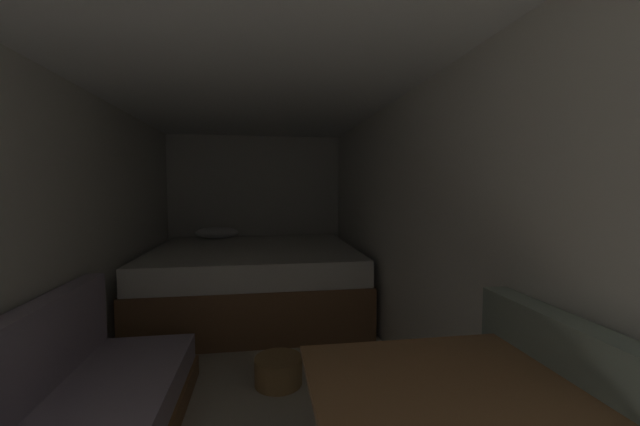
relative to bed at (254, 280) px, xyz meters
name	(u,v)px	position (x,y,z in m)	size (l,w,h in m)	color
ground_plane	(250,394)	(0.00, -1.60, -0.35)	(7.17, 7.17, 0.00)	#B2A893
wall_back	(256,213)	(0.00, 1.02, 0.65)	(2.32, 0.05, 2.01)	silver
wall_left	(50,245)	(-1.13, -1.60, 0.65)	(0.05, 5.17, 2.01)	silver
wall_right	(419,237)	(1.14, -1.60, 0.65)	(0.05, 5.17, 2.01)	silver
ceiling_slab	(246,73)	(0.00, -1.60, 1.68)	(2.32, 5.17, 0.05)	white
bed	(254,280)	(0.00, 0.00, 0.00)	(2.10, 1.89, 0.85)	brown
dinette_table	(443,415)	(0.62, -2.96, 0.31)	(0.79, 0.62, 0.76)	brown
wicker_basket	(278,371)	(0.19, -1.50, -0.26)	(0.32, 0.32, 0.18)	olive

